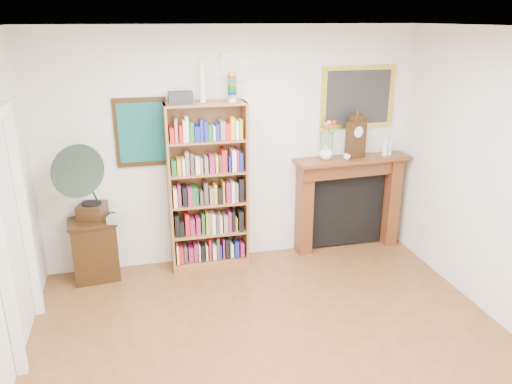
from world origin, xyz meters
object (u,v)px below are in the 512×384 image
teacup (347,157)px  bookshelf (207,178)px  fireplace (348,194)px  side_cabinet (95,249)px  bottle_left (385,146)px  cd_stack (114,219)px  bottle_right (390,147)px  flower_vase (326,152)px  mantel_clock (356,137)px  gramophone (87,178)px

teacup → bookshelf: bearing=178.4°
fireplace → teacup: 0.56m
side_cabinet → bottle_left: (3.55, 0.03, 0.99)m
cd_stack → bottle_right: (3.38, 0.18, 0.57)m
flower_vase → bottle_right: 0.84m
teacup → cd_stack: bearing=-177.7°
side_cabinet → teacup: size_ratio=8.33×
bookshelf → cd_stack: (-1.08, -0.16, -0.35)m
side_cabinet → mantel_clock: mantel_clock is taller
flower_vase → bottle_right: bottle_right is taller
side_cabinet → gramophone: (0.01, -0.09, 0.88)m
fireplace → mantel_clock: mantel_clock is taller
bottle_left → gramophone: bearing=-177.9°
gramophone → cd_stack: gramophone is taller
mantel_clock → bottle_left: 0.42m
cd_stack → bottle_left: (3.31, 0.16, 0.59)m
bookshelf → bottle_right: 2.31m
fireplace → flower_vase: size_ratio=8.44×
fireplace → bottle_left: (0.42, -0.07, 0.62)m
cd_stack → mantel_clock: (2.91, 0.18, 0.73)m
fireplace → flower_vase: bearing=-175.1°
bookshelf → gramophone: size_ratio=2.48×
fireplace → teacup: size_ratio=17.03×
bottle_left → teacup: bearing=-174.3°
gramophone → bottle_left: bearing=18.3°
gramophone → teacup: 3.01m
bottle_left → flower_vase: bearing=178.4°
bookshelf → teacup: 1.71m
bookshelf → side_cabinet: size_ratio=3.16×
cd_stack → teacup: size_ratio=1.38×
bookshelf → gramophone: bearing=-174.5°
cd_stack → teacup: bearing=2.3°
bottle_right → mantel_clock: bearing=-179.4°
side_cabinet → gramophone: size_ratio=0.78×
bottle_right → teacup: bearing=-173.3°
bottle_left → bottle_right: bearing=13.8°
fireplace → bookshelf: bearing=179.2°
side_cabinet → teacup: teacup is taller
gramophone → fireplace: bearing=19.8°
side_cabinet → fireplace: (3.13, 0.11, 0.37)m
mantel_clock → cd_stack: bearing=165.8°
bottle_left → bottle_right: size_ratio=1.20×
side_cabinet → bottle_right: 3.75m
flower_vase → cd_stack: bearing=-175.9°
mantel_clock → bottle_left: bearing=-19.5°
side_cabinet → flower_vase: bearing=-4.5°
gramophone → bottle_right: size_ratio=4.61×
side_cabinet → gramophone: gramophone is taller
cd_stack → flower_vase: flower_vase is taller
gramophone → cd_stack: (0.23, -0.03, -0.48)m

